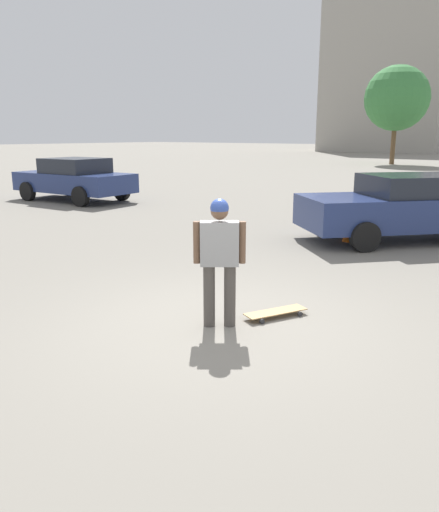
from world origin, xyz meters
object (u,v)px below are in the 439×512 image
Objects in this scene: skateboard at (276,312)px; car_parked_far at (74,179)px; person at (220,253)px; car_parked_near at (410,206)px; traffic_cone at (350,226)px.

car_parked_far is at bearing -90.43° from skateboard.
person is at bearing -4.80° from skateboard.
person reaches higher than car_parked_near.
person is 5.77m from traffic_cone.
person is at bearing 7.77° from traffic_cone.
traffic_cone is (-5.69, -0.78, -0.59)m from person.
person is 12.96m from car_parked_far.
skateboard is at bearing 22.40° from person.
person is at bearing 146.71° from car_parked_far.
car_parked_near is 7.11× the size of traffic_cone.
car_parked_near is 11.51m from car_parked_far.
skateboard is 13.01m from car_parked_far.
car_parked_near is (-6.62, 0.19, -0.17)m from person.
car_parked_far is at bearing -93.37° from traffic_cone.
car_parked_far is (-5.63, -11.71, 0.71)m from skateboard.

